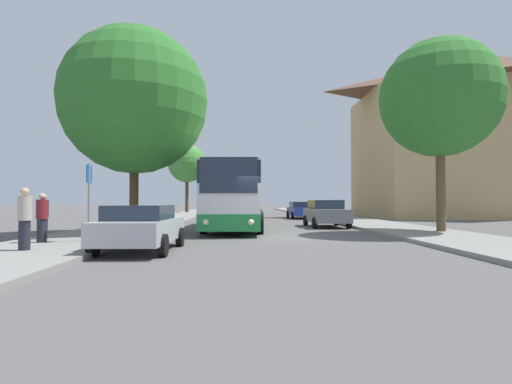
{
  "coord_description": "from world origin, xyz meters",
  "views": [
    {
      "loc": [
        -1.07,
        -16.53,
        1.5
      ],
      "look_at": [
        -0.04,
        12.91,
        2.17
      ],
      "focal_mm": 28.0,
      "sensor_mm": 36.0,
      "label": 1
    }
  ],
  "objects": [
    {
      "name": "pedestrian_walking_back",
      "position": [
        -8.16,
        -2.04,
        0.96
      ],
      "size": [
        0.36,
        0.36,
        1.62
      ],
      "rotation": [
        0.0,
        0.0,
        0.46
      ],
      "color": "#23232D",
      "rests_on": "sidewalk_left"
    },
    {
      "name": "bus_stop_sign",
      "position": [
        -6.23,
        -2.91,
        1.77
      ],
      "size": [
        0.08,
        0.45,
        2.62
      ],
      "color": "gray",
      "rests_on": "sidewalk_left"
    },
    {
      "name": "parked_car_right_far",
      "position": [
        3.89,
        17.49,
        0.76
      ],
      "size": [
        1.98,
        4.56,
        1.44
      ],
      "rotation": [
        0.0,
        0.0,
        3.16
      ],
      "color": "#233D9E",
      "rests_on": "ground_plane"
    },
    {
      "name": "bus_rear",
      "position": [
        -1.23,
        33.8,
        1.75
      ],
      "size": [
        2.88,
        11.79,
        3.27
      ],
      "rotation": [
        0.0,
        0.0,
        -0.0
      ],
      "color": "silver",
      "rests_on": "ground_plane"
    },
    {
      "name": "tree_left_far",
      "position": [
        -7.78,
        32.21,
        6.05
      ],
      "size": [
        4.61,
        4.61,
        8.23
      ],
      "color": "#513D23",
      "rests_on": "sidewalk_left"
    },
    {
      "name": "bus_front",
      "position": [
        -1.41,
        4.89,
        1.76
      ],
      "size": [
        3.15,
        11.15,
        3.29
      ],
      "rotation": [
        0.0,
        0.0,
        -0.04
      ],
      "color": "#238942",
      "rests_on": "ground_plane"
    },
    {
      "name": "pedestrian_waiting_far",
      "position": [
        -7.64,
        -3.2,
        0.96
      ],
      "size": [
        0.36,
        0.36,
        1.61
      ],
      "rotation": [
        0.0,
        0.0,
        1.36
      ],
      "color": "#23232D",
      "rests_on": "sidewalk_left"
    },
    {
      "name": "pedestrian_waiting_near",
      "position": [
        -7.07,
        -5.29,
        1.02
      ],
      "size": [
        0.36,
        0.36,
        1.72
      ],
      "rotation": [
        0.0,
        0.0,
        3.53
      ],
      "color": "#23232D",
      "rests_on": "sidewalk_left"
    },
    {
      "name": "tree_left_near",
      "position": [
        -5.99,
        1.78,
        6.06
      ],
      "size": [
        6.65,
        6.65,
        9.25
      ],
      "color": "#47331E",
      "rests_on": "sidewalk_left"
    },
    {
      "name": "sidewalk_right",
      "position": [
        7.0,
        0.0,
        0.07
      ],
      "size": [
        4.0,
        120.0,
        0.15
      ],
      "primitive_type": "cube",
      "color": "gray",
      "rests_on": "ground_plane"
    },
    {
      "name": "sidewalk_left",
      "position": [
        -7.0,
        0.0,
        0.07
      ],
      "size": [
        4.0,
        120.0,
        0.15
      ],
      "primitive_type": "cube",
      "color": "gray",
      "rests_on": "ground_plane"
    },
    {
      "name": "tree_right_near",
      "position": [
        7.88,
        1.11,
        6.16
      ],
      "size": [
        5.33,
        5.33,
        8.69
      ],
      "color": "brown",
      "rests_on": "sidewalk_right"
    },
    {
      "name": "bus_middle",
      "position": [
        -1.28,
        20.09,
        1.9
      ],
      "size": [
        2.92,
        10.78,
        3.57
      ],
      "rotation": [
        0.0,
        0.0,
        -0.03
      ],
      "color": "#2D2D2D",
      "rests_on": "ground_plane"
    },
    {
      "name": "building_right_background",
      "position": [
        21.24,
        19.89,
        7.66
      ],
      "size": [
        21.06,
        12.34,
        15.31
      ],
      "color": "tan",
      "rests_on": "ground_plane"
    },
    {
      "name": "parked_car_left_curb",
      "position": [
        -4.09,
        -4.47,
        0.73
      ],
      "size": [
        2.15,
        4.12,
        1.38
      ],
      "rotation": [
        0.0,
        0.0,
        -0.02
      ],
      "color": "#B7B7BC",
      "rests_on": "ground_plane"
    },
    {
      "name": "parked_car_right_near",
      "position": [
        3.79,
        6.46,
        0.81
      ],
      "size": [
        2.18,
        4.34,
        1.56
      ],
      "rotation": [
        0.0,
        0.0,
        3.16
      ],
      "color": "slate",
      "rests_on": "ground_plane"
    },
    {
      "name": "ground_plane",
      "position": [
        0.0,
        0.0,
        0.0
      ],
      "size": [
        300.0,
        300.0,
        0.0
      ],
      "primitive_type": "plane",
      "color": "#565454",
      "rests_on": "ground"
    }
  ]
}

